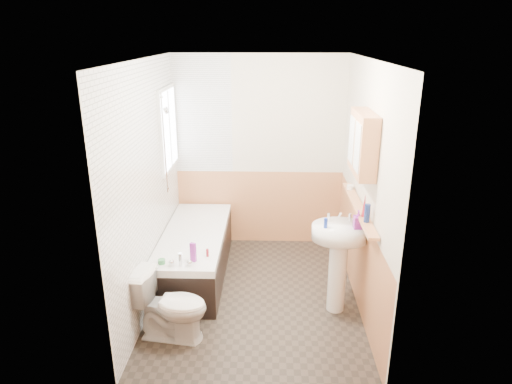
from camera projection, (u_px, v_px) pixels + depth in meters
floor at (256, 295)px, 5.03m from camera, size 2.80×2.80×0.00m
ceiling at (255, 59)px, 4.20m from camera, size 2.80×2.80×0.00m
wall_back at (259, 153)px, 5.94m from camera, size 2.20×0.02×2.50m
wall_front at (249, 251)px, 3.28m from camera, size 2.20×0.02×2.50m
wall_left at (147, 186)px, 4.65m from camera, size 0.02×2.80×2.50m
wall_right at (366, 189)px, 4.58m from camera, size 0.02×2.80×2.50m
wainscot_right at (358, 256)px, 4.83m from camera, size 0.01×2.80×1.00m
wainscot_front at (249, 336)px, 3.55m from camera, size 2.20×0.01×1.00m
wainscot_back at (259, 207)px, 6.17m from camera, size 2.20×0.01×1.00m
tile_cladding_left at (149, 186)px, 4.65m from camera, size 0.01×2.80×2.50m
tile_return_back at (202, 114)px, 5.77m from camera, size 0.75×0.01×1.50m
window at (169, 129)px, 5.41m from camera, size 0.03×0.79×0.99m
bathtub at (195, 252)px, 5.36m from camera, size 0.70×1.82×0.69m
shower_riser at (165, 135)px, 5.09m from camera, size 0.10×0.08×1.14m
toilet at (171, 306)px, 4.23m from camera, size 0.74×0.48×0.67m
sink at (339, 250)px, 4.55m from camera, size 0.56×0.45×1.07m
pine_shelf at (358, 208)px, 4.59m from camera, size 0.10×1.50×0.03m
medicine_cabinet at (363, 143)px, 4.27m from camera, size 0.16×0.65×0.59m
foam_can at (367, 213)px, 4.18m from camera, size 0.07×0.07×0.17m
green_bottle at (365, 205)px, 4.29m from camera, size 0.05×0.05×0.23m
black_jar at (350, 187)px, 5.07m from camera, size 0.09×0.09×0.05m
soap_bottle at (358, 224)px, 4.38m from camera, size 0.09×0.19×0.08m
clear_bottle at (326, 223)px, 4.39m from camera, size 0.04×0.04×0.10m
blue_gel at (193, 252)px, 4.57m from camera, size 0.06×0.05×0.20m
cream_jar at (162, 262)px, 4.55m from camera, size 0.09×0.09×0.05m
orange_bottle at (207, 253)px, 4.69m from camera, size 0.03×0.03×0.08m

